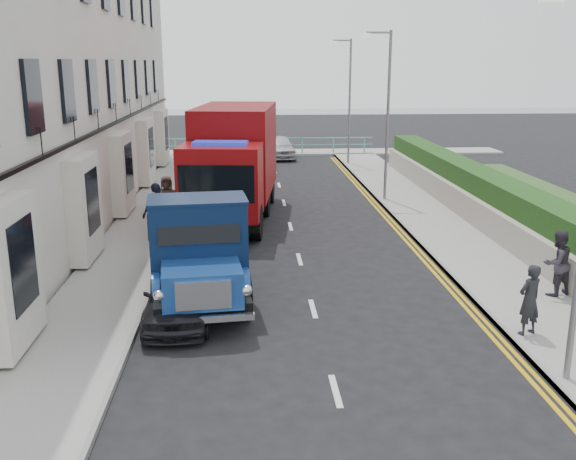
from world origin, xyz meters
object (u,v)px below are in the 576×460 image
object	(u,v)px
lamp_far	(348,94)
pedestrian_east_near	(529,300)
red_lorry	(233,160)
bedford_lorry	(199,257)
parked_car_front	(178,294)
lamp_mid	(385,106)

from	to	relation	value
lamp_far	pedestrian_east_near	world-z (taller)	lamp_far
lamp_far	red_lorry	world-z (taller)	lamp_far
bedford_lorry	parked_car_front	bearing A→B (deg)	-124.75
red_lorry	lamp_mid	bearing A→B (deg)	27.75
red_lorry	parked_car_front	size ratio (longest dim) A/B	2.25
lamp_mid	lamp_far	xyz separation A→B (m)	(0.00, 10.00, 0.00)
lamp_far	pedestrian_east_near	size ratio (longest dim) A/B	4.49
lamp_far	bedford_lorry	world-z (taller)	lamp_far
parked_car_front	bedford_lorry	bearing A→B (deg)	60.28
bedford_lorry	pedestrian_east_near	xyz separation A→B (m)	(7.12, -2.39, -0.34)
red_lorry	parked_car_front	xyz separation A→B (m)	(-1.12, -10.00, -1.59)
lamp_far	pedestrian_east_near	xyz separation A→B (m)	(0.22, -24.02, -3.10)
bedford_lorry	red_lorry	world-z (taller)	red_lorry
bedford_lorry	parked_car_front	world-z (taller)	bedford_lorry
bedford_lorry	parked_car_front	xyz separation A→B (m)	(-0.44, -0.80, -0.62)
lamp_mid	red_lorry	size ratio (longest dim) A/B	0.86
lamp_far	red_lorry	size ratio (longest dim) A/B	0.86
pedestrian_east_near	red_lorry	bearing A→B (deg)	-84.78
bedford_lorry	lamp_far	bearing A→B (deg)	66.09
lamp_mid	pedestrian_east_near	bearing A→B (deg)	-89.09
parked_car_front	pedestrian_east_near	size ratio (longest dim) A/B	2.33
lamp_far	bedford_lorry	size ratio (longest dim) A/B	1.19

